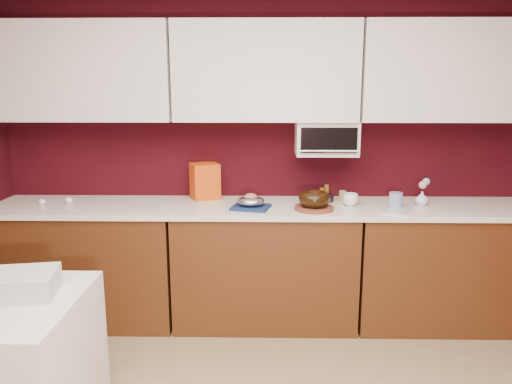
{
  "coord_description": "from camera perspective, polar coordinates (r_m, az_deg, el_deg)",
  "views": [
    {
      "loc": [
        -0.0,
        -1.59,
        1.76
      ],
      "look_at": [
        -0.07,
        1.84,
        1.02
      ],
      "focal_mm": 35.0,
      "sensor_mm": 36.0,
      "label": 1
    }
  ],
  "objects": [
    {
      "name": "wall_back",
      "position": [
        3.87,
        1.08,
        4.6
      ],
      "size": [
        4.0,
        0.02,
        2.5
      ],
      "primitive_type": "cube",
      "color": "#33060C",
      "rests_on": "floor"
    },
    {
      "name": "base_cabinet_left",
      "position": [
        4.0,
        -18.63,
        -7.91
      ],
      "size": [
        1.31,
        0.58,
        0.86
      ],
      "primitive_type": "cube",
      "color": "#4F280F",
      "rests_on": "floor"
    },
    {
      "name": "base_cabinet_center",
      "position": [
        3.77,
        1.03,
        -8.47
      ],
      "size": [
        1.31,
        0.58,
        0.86
      ],
      "primitive_type": "cube",
      "color": "#4F280F",
      "rests_on": "floor"
    },
    {
      "name": "base_cabinet_right",
      "position": [
        4.0,
        20.69,
        -8.06
      ],
      "size": [
        1.31,
        0.58,
        0.86
      ],
      "primitive_type": "cube",
      "color": "#4F280F",
      "rests_on": "floor"
    },
    {
      "name": "countertop",
      "position": [
        3.64,
        1.06,
        -1.83
      ],
      "size": [
        4.0,
        0.62,
        0.04
      ],
      "primitive_type": "cube",
      "color": "silver",
      "rests_on": "base_cabinet_center"
    },
    {
      "name": "upper_cabinet_left",
      "position": [
        3.91,
        -19.35,
        12.82
      ],
      "size": [
        1.31,
        0.33,
        0.7
      ],
      "primitive_type": "cube",
      "color": "white",
      "rests_on": "wall_back"
    },
    {
      "name": "upper_cabinet_center",
      "position": [
        3.68,
        1.12,
        13.57
      ],
      "size": [
        1.31,
        0.33,
        0.7
      ],
      "primitive_type": "cube",
      "color": "white",
      "rests_on": "wall_back"
    },
    {
      "name": "upper_cabinet_right",
      "position": [
        3.91,
        21.57,
        12.66
      ],
      "size": [
        1.31,
        0.33,
        0.7
      ],
      "primitive_type": "cube",
      "color": "white",
      "rests_on": "wall_back"
    },
    {
      "name": "toaster_oven",
      "position": [
        3.74,
        8.03,
        6.15
      ],
      "size": [
        0.45,
        0.3,
        0.25
      ],
      "primitive_type": "cube",
      "color": "white",
      "rests_on": "upper_cabinet_center"
    },
    {
      "name": "toaster_oven_door",
      "position": [
        3.59,
        8.34,
        5.88
      ],
      "size": [
        0.4,
        0.02,
        0.18
      ],
      "primitive_type": "cube",
      "color": "black",
      "rests_on": "toaster_oven"
    },
    {
      "name": "toaster_oven_handle",
      "position": [
        3.58,
        8.33,
        4.66
      ],
      "size": [
        0.42,
        0.02,
        0.02
      ],
      "primitive_type": "cylinder",
      "rotation": [
        0.0,
        1.57,
        0.0
      ],
      "color": "silver",
      "rests_on": "toaster_oven"
    },
    {
      "name": "cake_base",
      "position": [
        3.52,
        6.65,
        -1.84
      ],
      "size": [
        0.28,
        0.28,
        0.03
      ],
      "primitive_type": "cylinder",
      "rotation": [
        0.0,
        0.0,
        0.04
      ],
      "color": "brown",
      "rests_on": "countertop"
    },
    {
      "name": "bundt_cake",
      "position": [
        3.5,
        6.67,
        -0.77
      ],
      "size": [
        0.28,
        0.28,
        0.09
      ],
      "primitive_type": "torus",
      "rotation": [
        0.0,
        0.0,
        -0.34
      ],
      "color": "black",
      "rests_on": "cake_base"
    },
    {
      "name": "navy_towel",
      "position": [
        3.53,
        -0.6,
        -1.75
      ],
      "size": [
        0.3,
        0.27,
        0.02
      ],
      "primitive_type": "cube",
      "rotation": [
        0.0,
        0.0,
        -0.23
      ],
      "color": "navy",
      "rests_on": "countertop"
    },
    {
      "name": "foil_ham_nest",
      "position": [
        3.52,
        -0.6,
        -1.04
      ],
      "size": [
        0.23,
        0.21,
        0.07
      ],
      "primitive_type": "ellipsoid",
      "rotation": [
        0.0,
        0.0,
        0.26
      ],
      "color": "silver",
      "rests_on": "navy_towel"
    },
    {
      "name": "roasted_ham",
      "position": [
        3.52,
        -0.6,
        -0.64
      ],
      "size": [
        0.12,
        0.11,
        0.06
      ],
      "primitive_type": "ellipsoid",
      "rotation": [
        0.0,
        0.0,
        -0.29
      ],
      "color": "#B86C54",
      "rests_on": "foil_ham_nest"
    },
    {
      "name": "pandoro_box",
      "position": [
        3.84,
        -5.87,
        1.26
      ],
      "size": [
        0.25,
        0.24,
        0.27
      ],
      "primitive_type": "cube",
      "rotation": [
        0.0,
        0.0,
        0.39
      ],
      "color": "red",
      "rests_on": "countertop"
    },
    {
      "name": "dark_pan",
      "position": [
        3.8,
        7.19,
        -0.7
      ],
      "size": [
        0.3,
        0.3,
        0.04
      ],
      "primitive_type": "cylinder",
      "rotation": [
        0.0,
        0.0,
        -0.44
      ],
      "color": "black",
      "rests_on": "countertop"
    },
    {
      "name": "coffee_mug",
      "position": [
        3.67,
        10.73,
        -0.72
      ],
      "size": [
        0.13,
        0.13,
        0.11
      ],
      "primitive_type": "imported",
      "rotation": [
        0.0,
        0.0,
        0.56
      ],
      "color": "white",
      "rests_on": "countertop"
    },
    {
      "name": "blue_jar",
      "position": [
        3.68,
        15.66,
        -0.9
      ],
      "size": [
        0.12,
        0.12,
        0.11
      ],
      "primitive_type": "cylinder",
      "rotation": [
        0.0,
        0.0,
        -0.35
      ],
      "color": "navy",
      "rests_on": "countertop"
    },
    {
      "name": "flower_vase",
      "position": [
        3.83,
        18.43,
        -0.57
      ],
      "size": [
        0.1,
        0.1,
        0.11
      ],
      "primitive_type": "imported",
      "rotation": [
        0.0,
        0.0,
        0.43
      ],
      "color": "silver",
      "rests_on": "countertop"
    },
    {
      "name": "flower_pink",
      "position": [
        3.81,
        18.52,
        0.77
      ],
      "size": [
        0.06,
        0.06,
        0.06
      ],
      "primitive_type": "sphere",
      "color": "pink",
      "rests_on": "flower_vase"
    },
    {
      "name": "flower_blue",
      "position": [
        3.84,
        18.88,
        1.15
      ],
      "size": [
        0.05,
        0.05,
        0.05
      ],
      "primitive_type": "sphere",
      "color": "#81A6CF",
      "rests_on": "flower_vase"
    },
    {
      "name": "china_plate",
      "position": [
        3.56,
        15.81,
        -2.18
      ],
      "size": [
        0.28,
        0.28,
        0.01
      ],
      "primitive_type": "cylinder",
      "rotation": [
        0.0,
        0.0,
        0.4
      ],
      "color": "white",
      "rests_on": "countertop"
    },
    {
      "name": "amber_bottle",
      "position": [
        3.79,
        7.53,
        -0.27
      ],
      "size": [
        0.04,
        0.04,
        0.1
      ],
      "primitive_type": "cylinder",
      "rotation": [
        0.0,
        0.0,
        -0.42
      ],
      "color": "brown",
      "rests_on": "countertop"
    },
    {
      "name": "paper_cup",
      "position": [
        3.8,
        9.85,
        -0.46
      ],
      "size": [
        0.06,
        0.06,
        0.08
      ],
      "primitive_type": "cylinder",
      "rotation": [
        0.0,
        0.0,
        0.22
      ],
      "color": "#997745",
      "rests_on": "countertop"
    },
    {
      "name": "egg_left",
      "position": [
        3.98,
        -23.26,
        -1.03
      ],
      "size": [
        0.05,
        0.04,
        0.04
      ],
      "primitive_type": "ellipsoid",
      "rotation": [
        0.0,
        0.0,
        0.07
      ],
      "color": "white",
      "rests_on": "countertop"
    },
    {
      "name": "egg_right",
      "position": [
        3.94,
        -20.61,
        -0.88
      ],
      "size": [
        0.07,
        0.06,
        0.05
      ],
      "primitive_type": "ellipsoid",
      "rotation": [
        0.0,
        0.0,
        -0.31
      ],
      "color": "white",
      "rests_on": "countertop"
    },
    {
      "name": "newspaper_stack",
      "position": [
        2.73,
        -25.28,
        -9.49
      ],
      "size": [
        0.37,
        0.32,
        0.12
      ],
      "primitive_type": "cube",
      "rotation": [
        0.0,
        0.0,
        0.18
      ],
      "color": "beige",
      "rests_on": "dining_table"
    },
    {
      "name": "amber_bottle_tall",
      "position": [
        3.85,
        8.06,
        0.02
      ],
      "size": [
        0.04,
        0.04,
        0.11
      ],
      "primitive_type": "cylinder",
      "rotation": [
        0.0,
        0.0,
        0.39
      ],
      "color": "brown",
      "rests_on": "countertop"
    }
  ]
}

